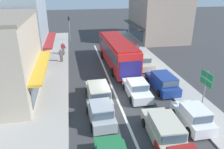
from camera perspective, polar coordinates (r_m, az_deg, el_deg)
ground_plane at (r=19.19m, az=1.41°, el=-6.46°), size 140.00×140.00×0.00m
lane_centre_line at (r=22.69m, az=-0.67°, el=-1.58°), size 0.20×28.00×0.01m
sidewalk_left at (r=24.44m, az=-17.41°, el=-0.67°), size 5.20×44.00×0.14m
kerb_right at (r=26.11m, az=12.09°, el=1.39°), size 2.80×44.00×0.12m
shopfront_mid_block at (r=29.34m, az=-23.95°, el=10.97°), size 7.96×8.99×8.62m
building_right_far at (r=40.08m, az=11.94°, el=15.06°), size 8.91×10.60×8.54m
city_bus at (r=26.14m, az=1.40°, el=6.16°), size 3.01×10.94×3.23m
sedan_behind_bus_mid at (r=19.59m, az=6.52°, el=-3.78°), size 1.91×4.20×1.47m
wagon_queue_far_back at (r=14.75m, az=13.43°, el=-13.81°), size 2.10×4.58×1.58m
wagon_behind_bus_near at (r=18.56m, az=-3.55°, el=-4.97°), size 2.00×4.53×1.58m
hatchback_adjacent_lane_trail at (r=16.03m, az=-2.92°, el=-10.01°), size 1.95×3.77×1.54m
parked_hatchback_kerb_front at (r=16.64m, az=20.37°, el=-10.24°), size 1.83×3.70×1.54m
parked_wagon_kerb_second at (r=21.12m, az=13.06°, el=-1.95°), size 2.03×4.55×1.58m
parked_sedan_kerb_third at (r=26.23m, az=8.01°, el=3.19°), size 1.93×4.21×1.47m
parked_sedan_kerb_rear at (r=31.49m, az=5.11°, el=6.69°), size 2.00×4.25×1.47m
traffic_light_downstreet at (r=38.54m, az=-11.16°, el=12.70°), size 0.33×0.24×4.20m
directional_road_sign at (r=17.23m, az=23.35°, el=-2.00°), size 0.10×1.40×3.60m
pedestrian_with_handbag_near at (r=31.21m, az=-12.64°, el=6.85°), size 0.65×0.25×1.63m
pedestrian_browsing_midblock at (r=28.21m, az=-13.11°, el=5.10°), size 0.65×0.25×1.63m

